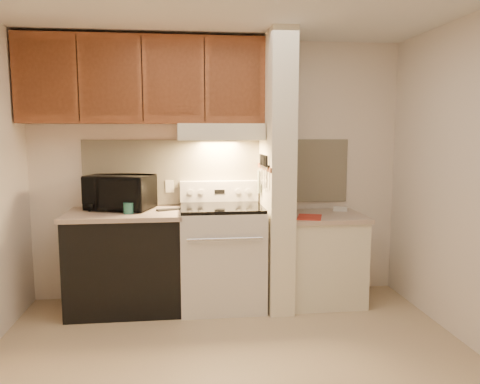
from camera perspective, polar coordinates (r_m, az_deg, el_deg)
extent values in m
plane|color=#CCB28D|center=(3.50, -0.61, -20.33)|extent=(3.60, 3.60, 0.00)
cube|color=white|center=(4.61, -2.61, 2.67)|extent=(3.60, 2.50, 0.02)
cube|color=beige|center=(4.60, -2.60, 2.47)|extent=(2.60, 0.02, 0.63)
cube|color=silver|center=(4.41, -2.23, -7.99)|extent=(0.76, 0.65, 0.92)
cube|color=black|center=(4.09, -1.88, -8.62)|extent=(0.50, 0.01, 0.30)
cylinder|color=silver|center=(4.00, -1.84, -5.74)|extent=(0.65, 0.02, 0.02)
cube|color=black|center=(4.31, -2.26, -1.89)|extent=(0.74, 0.64, 0.03)
cube|color=silver|center=(4.57, -2.54, 0.11)|extent=(0.76, 0.08, 0.20)
cube|color=black|center=(4.53, -2.50, 0.04)|extent=(0.10, 0.01, 0.04)
cylinder|color=silver|center=(4.51, -6.05, -0.02)|extent=(0.05, 0.02, 0.05)
cylinder|color=silver|center=(4.52, -4.78, 0.00)|extent=(0.05, 0.02, 0.05)
cylinder|color=silver|center=(4.54, -0.24, 0.07)|extent=(0.05, 0.02, 0.05)
cylinder|color=silver|center=(4.56, 1.01, 0.09)|extent=(0.05, 0.02, 0.05)
cube|color=black|center=(4.45, -13.74, -8.40)|extent=(1.00, 0.63, 0.87)
cube|color=#BCA592|center=(4.35, -13.92, -2.62)|extent=(1.04, 0.67, 0.04)
cube|color=black|center=(4.34, -8.63, -2.11)|extent=(0.24, 0.16, 0.02)
cylinder|color=#26665B|center=(4.23, -13.45, -1.93)|extent=(0.09, 0.09, 0.10)
cube|color=silver|center=(4.59, -8.57, 0.69)|extent=(0.08, 0.01, 0.12)
imported|color=black|center=(4.46, -14.41, -0.04)|extent=(0.67, 0.55, 0.32)
cube|color=white|center=(4.33, 4.47, 2.35)|extent=(0.22, 0.70, 2.50)
cube|color=brown|center=(4.31, 2.96, 3.00)|extent=(0.01, 0.70, 0.04)
cube|color=black|center=(4.25, 3.00, 3.22)|extent=(0.02, 0.42, 0.04)
cube|color=silver|center=(4.09, 3.23, 1.64)|extent=(0.01, 0.03, 0.16)
cylinder|color=black|center=(4.08, 3.24, 3.74)|extent=(0.02, 0.02, 0.10)
cube|color=silver|center=(4.19, 3.00, 1.64)|extent=(0.01, 0.04, 0.18)
cylinder|color=black|center=(4.16, 3.05, 3.81)|extent=(0.02, 0.02, 0.10)
cube|color=silver|center=(4.27, 2.81, 1.62)|extent=(0.01, 0.04, 0.20)
cylinder|color=black|center=(4.24, 2.87, 3.88)|extent=(0.02, 0.02, 0.10)
cube|color=silver|center=(4.33, 2.67, 1.97)|extent=(0.01, 0.04, 0.16)
cylinder|color=black|center=(4.33, 2.66, 3.96)|extent=(0.02, 0.02, 0.10)
cube|color=silver|center=(4.43, 2.46, 1.96)|extent=(0.01, 0.04, 0.18)
cylinder|color=black|center=(4.39, 2.52, 4.01)|extent=(0.02, 0.02, 0.10)
cube|color=slate|center=(4.48, 2.39, 1.27)|extent=(0.03, 0.09, 0.21)
cube|color=silver|center=(4.59, 10.06, -8.18)|extent=(0.70, 0.60, 0.81)
cube|color=#BCA592|center=(4.50, 10.19, -2.96)|extent=(0.74, 0.64, 0.04)
cube|color=#B12F22|center=(4.30, 8.47, -3.05)|extent=(0.29, 0.34, 0.01)
cube|color=white|center=(4.73, 12.12, -2.04)|extent=(0.16, 0.13, 0.04)
cube|color=silver|center=(4.37, -2.43, 7.33)|extent=(0.78, 0.44, 0.15)
cube|color=silver|center=(4.17, -2.21, 6.71)|extent=(0.78, 0.04, 0.06)
cube|color=brown|center=(4.45, -11.66, 13.13)|extent=(2.18, 0.33, 0.77)
cube|color=brown|center=(4.43, -22.70, 12.74)|extent=(0.46, 0.01, 0.63)
cube|color=black|center=(4.37, -19.17, 12.99)|extent=(0.01, 0.01, 0.73)
cube|color=brown|center=(4.32, -15.54, 13.19)|extent=(0.46, 0.01, 0.63)
cube|color=black|center=(4.29, -11.84, 13.35)|extent=(0.01, 0.01, 0.73)
cube|color=brown|center=(4.27, -8.10, 13.45)|extent=(0.46, 0.01, 0.63)
cube|color=black|center=(4.27, -4.34, 13.50)|extent=(0.01, 0.01, 0.73)
cube|color=brown|center=(4.30, -0.60, 13.49)|extent=(0.46, 0.01, 0.63)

